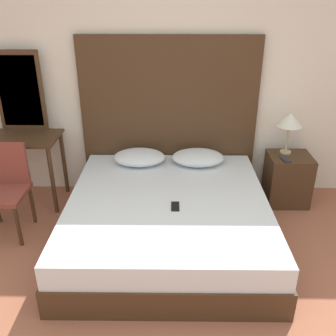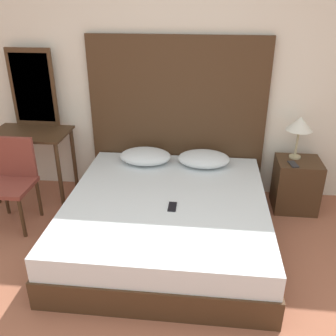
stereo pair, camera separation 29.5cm
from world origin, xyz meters
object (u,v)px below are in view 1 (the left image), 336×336
bed (168,219)px  phone_on_nightstand (285,159)px  nightstand (287,179)px  vanity_desk (20,150)px  chair (5,184)px  phone_on_bed (175,206)px  table_lamp (290,121)px

bed → phone_on_nightstand: bearing=27.5°
nightstand → vanity_desk: vanity_desk is taller
phone_on_nightstand → bed: bearing=-152.5°
vanity_desk → chair: (0.02, -0.53, -0.13)m
phone_on_bed → nightstand: bearing=35.8°
table_lamp → phone_on_nightstand: size_ratio=2.79×
table_lamp → nightstand: bearing=-64.9°
nightstand → table_lamp: size_ratio=1.25×
nightstand → chair: (-2.85, -0.56, 0.22)m
phone_on_bed → table_lamp: 1.61m
vanity_desk → chair: size_ratio=0.95×
bed → phone_on_bed: bearing=-67.6°
nightstand → vanity_desk: 2.90m
nightstand → phone_on_nightstand: 0.31m
bed → chair: bearing=173.6°
phone_on_bed → chair: (-1.61, 0.33, 0.03)m
bed → chair: size_ratio=2.25×
bed → chair: 1.58m
bed → chair: chair is taller
table_lamp → phone_on_nightstand: 0.40m
phone_on_bed → nightstand: size_ratio=0.27×
bed → phone_on_bed: 0.29m
bed → table_lamp: table_lamp is taller
phone_on_bed → phone_on_nightstand: phone_on_nightstand is taller
table_lamp → bed: bearing=-147.2°
phone_on_nightstand → chair: size_ratio=0.18×
table_lamp → chair: (-2.81, -0.64, -0.42)m
phone_on_bed → nightstand: 1.54m
bed → table_lamp: size_ratio=4.38×
chair → nightstand: bearing=11.1°
chair → vanity_desk: bearing=92.6°
phone_on_bed → nightstand: nightstand is taller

